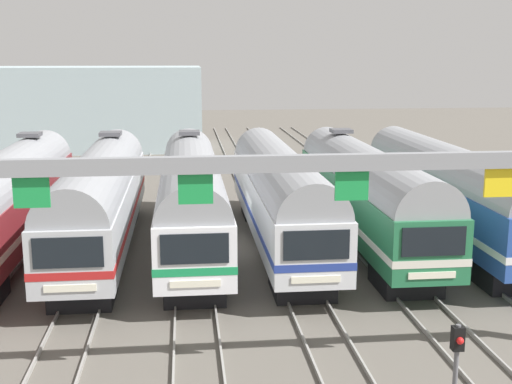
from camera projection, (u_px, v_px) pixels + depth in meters
The scene contains 11 objects.
ground_plane at pixel (236, 248), 31.70m from camera, with size 160.00×160.00×0.00m, color #5B564F.
track_bed at pixel (218, 181), 48.24m from camera, with size 22.06×70.00×0.15m.
commuter_train_maroon at pixel (8, 198), 30.08m from camera, with size 2.88×18.06×5.05m.
commuter_train_stainless at pixel (101, 196), 30.51m from camera, with size 2.88×18.06×5.05m.
commuter_train_white at pixel (191, 194), 30.94m from camera, with size 2.88×18.06×5.05m.
commuter_train_silver at pixel (279, 192), 31.36m from camera, with size 2.88×18.06×4.77m.
commuter_train_green at pixel (365, 190), 31.80m from camera, with size 2.88×18.06×5.05m.
commuter_train_blue at pixel (448, 188), 32.22m from camera, with size 2.88×18.06×4.77m.
catenary_gantry at pixel (275, 197), 17.47m from camera, with size 25.79×0.44×6.97m.
yard_signal_mast at pixel (457, 356), 16.11m from camera, with size 0.28×0.35×2.69m.
maintenance_building at pixel (92, 108), 64.69m from camera, with size 21.04×10.00×7.85m, color #9EB2B7.
Camera 1 is at (-2.31, -30.43, 9.03)m, focal length 46.90 mm.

